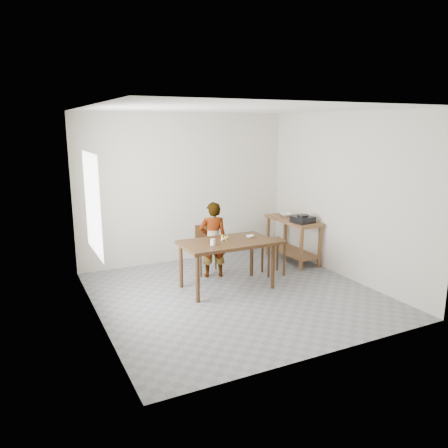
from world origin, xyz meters
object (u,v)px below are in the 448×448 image
dining_table (227,265)px  stool (273,257)px  child (213,240)px  dining_chair (208,250)px  prep_counter (293,240)px

dining_table → stool: (1.00, 0.24, -0.07)m
dining_table → child: child is taller
dining_chair → dining_table: bearing=-80.9°
dining_table → prep_counter: 1.86m
dining_table → dining_chair: size_ratio=1.73×
stool → child: bearing=160.5°
stool → dining_table: bearing=-166.7°
prep_counter → child: bearing=-175.8°
child → prep_counter: bearing=-159.4°
prep_counter → dining_table: bearing=-157.9°
child → dining_chair: child is taller
dining_chair → stool: (0.96, -0.55, -0.10)m
dining_table → stool: dining_table is taller
child → stool: (0.97, -0.34, -0.33)m
child → stool: 1.08m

